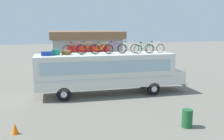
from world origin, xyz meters
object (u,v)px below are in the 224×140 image
at_px(rooftop_bicycle_2, 88,49).
at_px(bus, 108,70).
at_px(rooftop_bicycle_5, 129,48).
at_px(rooftop_bicycle_6, 144,49).
at_px(rooftop_bicycle_1, 75,49).
at_px(traffic_cone, 15,129).
at_px(rooftop_bicycle_7, 155,48).
at_px(luggage_bag_3, 66,53).
at_px(rooftop_bicycle_3, 102,49).
at_px(trash_bin, 187,118).
at_px(rooftop_bicycle_4, 115,48).
at_px(luggage_bag_2, 56,52).
at_px(luggage_bag_1, 47,54).

bearing_deg(rooftop_bicycle_2, bus, -15.09).
distance_m(rooftop_bicycle_5, rooftop_bicycle_6, 1.17).
height_order(rooftop_bicycle_1, traffic_cone, rooftop_bicycle_1).
xyz_separation_m(rooftop_bicycle_5, rooftop_bicycle_7, (2.13, -0.03, -0.01)).
distance_m(luggage_bag_3, rooftop_bicycle_3, 2.70).
height_order(rooftop_bicycle_2, trash_bin, rooftop_bicycle_2).
distance_m(rooftop_bicycle_1, rooftop_bicycle_6, 5.23).
xyz_separation_m(rooftop_bicycle_2, rooftop_bicycle_3, (1.04, -0.48, -0.01)).
bearing_deg(trash_bin, rooftop_bicycle_2, 116.93).
relative_size(trash_bin, traffic_cone, 1.70).
xyz_separation_m(trash_bin, traffic_cone, (-8.54, 1.21, -0.20)).
bearing_deg(rooftop_bicycle_1, traffic_cone, -120.04).
height_order(rooftop_bicycle_1, trash_bin, rooftop_bicycle_1).
height_order(rooftop_bicycle_4, trash_bin, rooftop_bicycle_4).
relative_size(luggage_bag_3, rooftop_bicycle_5, 0.38).
bearing_deg(rooftop_bicycle_3, trash_bin, -68.21).
bearing_deg(traffic_cone, rooftop_bicycle_3, 47.71).
distance_m(rooftop_bicycle_7, trash_bin, 8.08).
height_order(luggage_bag_3, rooftop_bicycle_5, rooftop_bicycle_5).
height_order(rooftop_bicycle_4, rooftop_bicycle_6, rooftop_bicycle_4).
bearing_deg(luggage_bag_3, rooftop_bicycle_5, -4.28).
bearing_deg(bus, rooftop_bicycle_4, 25.79).
height_order(bus, luggage_bag_2, luggage_bag_2).
height_order(luggage_bag_2, luggage_bag_3, luggage_bag_2).
height_order(luggage_bag_2, rooftop_bicycle_5, rooftop_bicycle_5).
bearing_deg(luggage_bag_3, trash_bin, -54.20).
distance_m(rooftop_bicycle_1, traffic_cone, 7.79).
xyz_separation_m(rooftop_bicycle_6, trash_bin, (-0.23, -7.02, -3.01)).
height_order(rooftop_bicycle_3, rooftop_bicycle_5, rooftop_bicycle_5).
distance_m(rooftop_bicycle_2, rooftop_bicycle_5, 3.14).
xyz_separation_m(bus, luggage_bag_3, (-3.08, 0.33, 1.39)).
bearing_deg(luggage_bag_1, traffic_cone, -104.42).
relative_size(rooftop_bicycle_3, trash_bin, 1.81).
relative_size(luggage_bag_1, trash_bin, 0.79).
height_order(bus, rooftop_bicycle_4, rooftop_bicycle_4).
distance_m(luggage_bag_2, luggage_bag_3, 0.76).
relative_size(luggage_bag_1, traffic_cone, 1.34).
bearing_deg(traffic_cone, luggage_bag_3, 65.91).
bearing_deg(rooftop_bicycle_6, rooftop_bicycle_3, 173.98).
bearing_deg(rooftop_bicycle_4, rooftop_bicycle_2, 177.91).
relative_size(luggage_bag_2, luggage_bag_3, 0.85).
relative_size(luggage_bag_3, rooftop_bicycle_6, 0.39).
distance_m(bus, rooftop_bicycle_5, 2.33).
bearing_deg(rooftop_bicycle_7, trash_bin, -99.66).
relative_size(luggage_bag_3, rooftop_bicycle_2, 0.38).
bearing_deg(luggage_bag_2, rooftop_bicycle_6, -4.60).
height_order(rooftop_bicycle_5, traffic_cone, rooftop_bicycle_5).
height_order(rooftop_bicycle_5, rooftop_bicycle_6, rooftop_bicycle_5).
xyz_separation_m(luggage_bag_3, traffic_cone, (-2.93, -6.56, -2.97)).
relative_size(rooftop_bicycle_2, rooftop_bicycle_6, 1.04).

